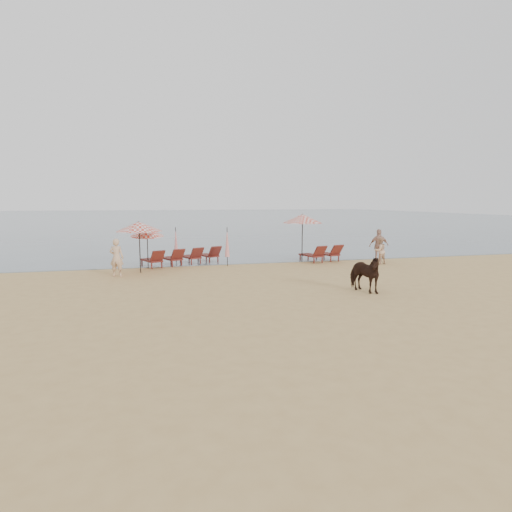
{
  "coord_description": "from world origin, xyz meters",
  "views": [
    {
      "loc": [
        -4.59,
        -12.76,
        3.48
      ],
      "look_at": [
        0.0,
        5.0,
        1.1
      ],
      "focal_mm": 30.0,
      "sensor_mm": 36.0,
      "label": 1
    }
  ],
  "objects_px": {
    "cow": "(364,273)",
    "lounger_cluster_left": "(183,257)",
    "umbrella_closed_right": "(227,242)",
    "beachgoer_right_a": "(380,251)",
    "umbrella_open_left_b": "(147,232)",
    "beachgoer_left": "(117,258)",
    "umbrella_open_left_a": "(139,227)",
    "lounger_cluster_right": "(322,253)",
    "umbrella_open_right": "(302,219)",
    "beachgoer_right_b": "(379,246)",
    "umbrella_closed_left": "(176,241)"
  },
  "relations": [
    {
      "from": "lounger_cluster_right",
      "to": "umbrella_open_right",
      "type": "relative_size",
      "value": 0.83
    },
    {
      "from": "cow",
      "to": "beachgoer_left",
      "type": "distance_m",
      "value": 11.06
    },
    {
      "from": "umbrella_open_right",
      "to": "lounger_cluster_right",
      "type": "bearing_deg",
      "value": 8.86
    },
    {
      "from": "umbrella_open_right",
      "to": "beachgoer_right_a",
      "type": "bearing_deg",
      "value": -4.08
    },
    {
      "from": "umbrella_open_right",
      "to": "umbrella_closed_right",
      "type": "distance_m",
      "value": 4.68
    },
    {
      "from": "beachgoer_left",
      "to": "beachgoer_right_b",
      "type": "height_order",
      "value": "beachgoer_right_b"
    },
    {
      "from": "beachgoer_right_a",
      "to": "lounger_cluster_left",
      "type": "bearing_deg",
      "value": -22.7
    },
    {
      "from": "lounger_cluster_right",
      "to": "umbrella_open_left_b",
      "type": "xyz_separation_m",
      "value": [
        -9.7,
        0.07,
        1.4
      ]
    },
    {
      "from": "lounger_cluster_left",
      "to": "beachgoer_left",
      "type": "relative_size",
      "value": 2.52
    },
    {
      "from": "umbrella_closed_right",
      "to": "umbrella_open_left_a",
      "type": "bearing_deg",
      "value": -166.43
    },
    {
      "from": "umbrella_open_left_b",
      "to": "beachgoer_right_a",
      "type": "height_order",
      "value": "umbrella_open_left_b"
    },
    {
      "from": "lounger_cluster_right",
      "to": "umbrella_closed_right",
      "type": "distance_m",
      "value": 5.65
    },
    {
      "from": "umbrella_closed_right",
      "to": "beachgoer_left",
      "type": "relative_size",
      "value": 1.18
    },
    {
      "from": "umbrella_closed_right",
      "to": "beachgoer_left",
      "type": "distance_m",
      "value": 5.84
    },
    {
      "from": "beachgoer_left",
      "to": "beachgoer_right_a",
      "type": "relative_size",
      "value": 1.18
    },
    {
      "from": "cow",
      "to": "lounger_cluster_left",
      "type": "bearing_deg",
      "value": 107.05
    },
    {
      "from": "umbrella_closed_left",
      "to": "beachgoer_left",
      "type": "xyz_separation_m",
      "value": [
        -2.97,
        -3.88,
        -0.35
      ]
    },
    {
      "from": "lounger_cluster_left",
      "to": "beachgoer_left",
      "type": "distance_m",
      "value": 4.4
    },
    {
      "from": "beachgoer_right_b",
      "to": "beachgoer_right_a",
      "type": "bearing_deg",
      "value": 75.79
    },
    {
      "from": "umbrella_open_left_a",
      "to": "beachgoer_right_a",
      "type": "distance_m",
      "value": 12.83
    },
    {
      "from": "umbrella_open_left_b",
      "to": "cow",
      "type": "distance_m",
      "value": 11.43
    },
    {
      "from": "lounger_cluster_left",
      "to": "umbrella_open_left_b",
      "type": "bearing_deg",
      "value": 178.18
    },
    {
      "from": "lounger_cluster_left",
      "to": "lounger_cluster_right",
      "type": "distance_m",
      "value": 7.88
    },
    {
      "from": "lounger_cluster_left",
      "to": "umbrella_closed_right",
      "type": "distance_m",
      "value": 2.64
    },
    {
      "from": "beachgoer_left",
      "to": "umbrella_open_left_b",
      "type": "bearing_deg",
      "value": -104.93
    },
    {
      "from": "lounger_cluster_right",
      "to": "beachgoer_right_a",
      "type": "xyz_separation_m",
      "value": [
        2.67,
        -1.75,
        0.28
      ]
    },
    {
      "from": "lounger_cluster_left",
      "to": "umbrella_closed_right",
      "type": "bearing_deg",
      "value": -47.9
    },
    {
      "from": "beachgoer_right_a",
      "to": "beachgoer_right_b",
      "type": "relative_size",
      "value": 0.8
    },
    {
      "from": "lounger_cluster_left",
      "to": "cow",
      "type": "relative_size",
      "value": 2.62
    },
    {
      "from": "umbrella_closed_right",
      "to": "beachgoer_right_a",
      "type": "relative_size",
      "value": 1.39
    },
    {
      "from": "umbrella_open_right",
      "to": "umbrella_closed_left",
      "type": "xyz_separation_m",
      "value": [
        -7.03,
        1.41,
        -1.23
      ]
    },
    {
      "from": "lounger_cluster_left",
      "to": "beachgoer_right_a",
      "type": "bearing_deg",
      "value": -35.9
    },
    {
      "from": "umbrella_closed_right",
      "to": "beachgoer_right_a",
      "type": "xyz_separation_m",
      "value": [
        8.25,
        -1.44,
        -0.53
      ]
    },
    {
      "from": "umbrella_closed_left",
      "to": "cow",
      "type": "height_order",
      "value": "umbrella_closed_left"
    },
    {
      "from": "umbrella_open_left_a",
      "to": "umbrella_closed_left",
      "type": "xyz_separation_m",
      "value": [
        1.93,
        3.11,
        -1.01
      ]
    },
    {
      "from": "umbrella_open_left_a",
      "to": "umbrella_closed_left",
      "type": "relative_size",
      "value": 1.25
    },
    {
      "from": "umbrella_open_left_a",
      "to": "umbrella_closed_right",
      "type": "xyz_separation_m",
      "value": [
        4.49,
        1.08,
        -0.97
      ]
    },
    {
      "from": "beachgoer_right_a",
      "to": "umbrella_open_left_b",
      "type": "bearing_deg",
      "value": -17.6
    },
    {
      "from": "umbrella_closed_right",
      "to": "lounger_cluster_right",
      "type": "bearing_deg",
      "value": 3.17
    },
    {
      "from": "lounger_cluster_left",
      "to": "beachgoer_right_b",
      "type": "relative_size",
      "value": 2.38
    },
    {
      "from": "cow",
      "to": "lounger_cluster_right",
      "type": "bearing_deg",
      "value": 60.19
    },
    {
      "from": "umbrella_open_left_a",
      "to": "umbrella_closed_left",
      "type": "distance_m",
      "value": 3.8
    },
    {
      "from": "lounger_cluster_left",
      "to": "umbrella_open_left_b",
      "type": "relative_size",
      "value": 2.07
    },
    {
      "from": "lounger_cluster_right",
      "to": "beachgoer_left",
      "type": "xyz_separation_m",
      "value": [
        -11.1,
        -2.16,
        0.41
      ]
    },
    {
      "from": "beachgoer_right_a",
      "to": "beachgoer_right_b",
      "type": "distance_m",
      "value": 0.97
    },
    {
      "from": "umbrella_open_left_a",
      "to": "lounger_cluster_right",
      "type": "bearing_deg",
      "value": -12.27
    },
    {
      "from": "beachgoer_right_a",
      "to": "umbrella_open_right",
      "type": "bearing_deg",
      "value": -37.83
    },
    {
      "from": "umbrella_closed_left",
      "to": "umbrella_closed_right",
      "type": "distance_m",
      "value": 3.26
    },
    {
      "from": "umbrella_closed_left",
      "to": "beachgoer_right_b",
      "type": "xyz_separation_m",
      "value": [
        11.24,
        -2.62,
        -0.3
      ]
    },
    {
      "from": "beachgoer_left",
      "to": "beachgoer_right_a",
      "type": "xyz_separation_m",
      "value": [
        13.77,
        0.41,
        -0.14
      ]
    }
  ]
}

